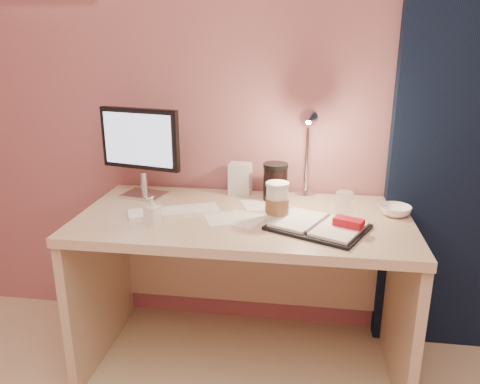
# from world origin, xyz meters

# --- Properties ---
(room) EXTENTS (3.50, 3.50, 3.50)m
(room) POSITION_xyz_m (0.95, 1.69, 1.14)
(room) COLOR #C6B28E
(room) RESTS_ON ground
(desk) EXTENTS (1.40, 0.70, 0.73)m
(desk) POSITION_xyz_m (0.00, 1.45, 0.50)
(desk) COLOR #C7AE8C
(desk) RESTS_ON ground
(monitor) EXTENTS (0.39, 0.18, 0.42)m
(monitor) POSITION_xyz_m (-0.50, 1.57, 0.98)
(monitor) COLOR silver
(monitor) RESTS_ON desk
(keyboard) EXTENTS (0.40, 0.25, 0.02)m
(keyboard) POSITION_xyz_m (-0.30, 1.36, 0.74)
(keyboard) COLOR white
(keyboard) RESTS_ON desk
(planner) EXTENTS (0.44, 0.39, 0.06)m
(planner) POSITION_xyz_m (0.32, 1.27, 0.74)
(planner) COLOR black
(planner) RESTS_ON desk
(paper_a) EXTENTS (0.19, 0.19, 0.00)m
(paper_a) POSITION_xyz_m (-0.08, 1.33, 0.73)
(paper_a) COLOR silver
(paper_a) RESTS_ON desk
(paper_b) EXTENTS (0.22, 0.22, 0.00)m
(paper_b) POSITION_xyz_m (0.00, 1.33, 0.73)
(paper_b) COLOR silver
(paper_b) RESTS_ON desk
(paper_c) EXTENTS (0.20, 0.20, 0.00)m
(paper_c) POSITION_xyz_m (0.06, 1.52, 0.73)
(paper_c) COLOR silver
(paper_c) RESTS_ON desk
(coffee_cup) EXTENTS (0.10, 0.10, 0.16)m
(coffee_cup) POSITION_xyz_m (0.14, 1.36, 0.80)
(coffee_cup) COLOR silver
(coffee_cup) RESTS_ON desk
(clear_cup) EXTENTS (0.07, 0.07, 0.12)m
(clear_cup) POSITION_xyz_m (0.41, 1.38, 0.79)
(clear_cup) COLOR white
(clear_cup) RESTS_ON desk
(bowl) EXTENTS (0.15, 0.15, 0.04)m
(bowl) POSITION_xyz_m (0.63, 1.47, 0.75)
(bowl) COLOR white
(bowl) RESTS_ON desk
(lotion_bottle) EXTENTS (0.07, 0.07, 0.12)m
(lotion_bottle) POSITION_xyz_m (-0.35, 1.23, 0.79)
(lotion_bottle) COLOR silver
(lotion_bottle) RESTS_ON desk
(dark_jar) EXTENTS (0.11, 0.11, 0.16)m
(dark_jar) POSITION_xyz_m (0.12, 1.60, 0.81)
(dark_jar) COLOR black
(dark_jar) RESTS_ON desk
(product_box) EXTENTS (0.11, 0.09, 0.15)m
(product_box) POSITION_xyz_m (-0.06, 1.67, 0.81)
(product_box) COLOR silver
(product_box) RESTS_ON desk
(desk_lamp) EXTENTS (0.10, 0.27, 0.43)m
(desk_lamp) POSITION_xyz_m (0.25, 1.57, 1.00)
(desk_lamp) COLOR silver
(desk_lamp) RESTS_ON desk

